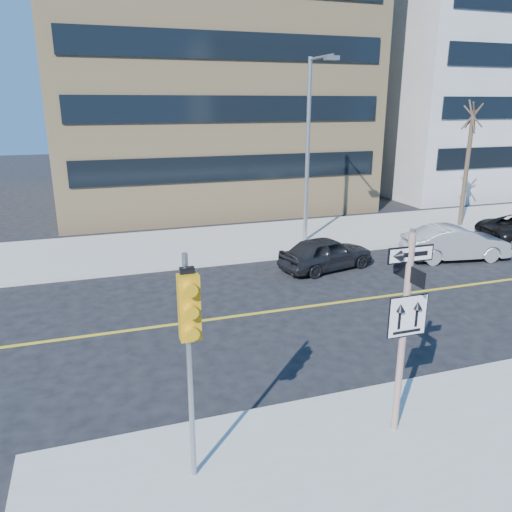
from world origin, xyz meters
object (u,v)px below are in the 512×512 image
object	(u,v)px
sign_pole	(405,323)
streetlight_a	(310,140)
parked_car_a	(326,253)
parked_car_b	(456,243)
traffic_signal	(190,326)
street_tree_west	(473,119)

from	to	relation	value
sign_pole	streetlight_a	world-z (taller)	streetlight_a
parked_car_a	parked_car_b	size ratio (longest dim) A/B	0.90
sign_pole	parked_car_a	world-z (taller)	sign_pole
traffic_signal	streetlight_a	distance (m)	15.72
parked_car_a	street_tree_west	size ratio (longest dim) A/B	0.61
parked_car_a	parked_car_b	bearing A→B (deg)	-108.09
sign_pole	street_tree_west	size ratio (longest dim) A/B	0.64
parked_car_b	street_tree_west	world-z (taller)	street_tree_west
sign_pole	parked_car_a	size ratio (longest dim) A/B	1.05
parked_car_b	streetlight_a	world-z (taller)	streetlight_a
traffic_signal	street_tree_west	bearing A→B (deg)	39.39
traffic_signal	parked_car_a	xyz separation A→B (m)	(7.26, 9.93, -2.37)
parked_car_b	streetlight_a	xyz separation A→B (m)	(-4.95, 4.01, 4.04)
traffic_signal	parked_car_b	world-z (taller)	traffic_signal
parked_car_b	street_tree_west	size ratio (longest dim) A/B	0.68
traffic_signal	parked_car_b	xyz separation A→B (m)	(12.95, 9.41, -2.32)
parked_car_a	streetlight_a	xyz separation A→B (m)	(0.74, 3.49, 4.09)
parked_car_b	streetlight_a	size ratio (longest dim) A/B	0.54
traffic_signal	parked_car_a	size ratio (longest dim) A/B	1.03
traffic_signal	parked_car_a	bearing A→B (deg)	53.84
parked_car_a	street_tree_west	xyz separation A→B (m)	(9.74, 4.03, 4.86)
traffic_signal	sign_pole	bearing A→B (deg)	2.11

